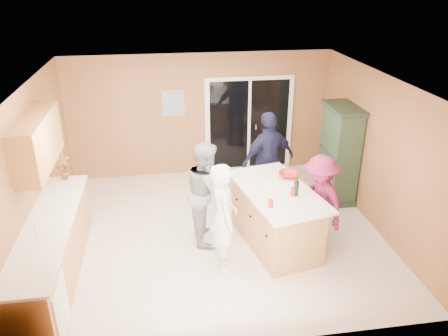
{
  "coord_description": "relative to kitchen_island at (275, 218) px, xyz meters",
  "views": [
    {
      "loc": [
        -0.82,
        -6.31,
        4.1
      ],
      "look_at": [
        0.15,
        0.1,
        1.15
      ],
      "focal_mm": 35.0,
      "sensor_mm": 36.0,
      "label": 1
    }
  ],
  "objects": [
    {
      "name": "wall_back",
      "position": [
        -0.9,
        2.97,
        0.84
      ],
      "size": [
        5.5,
        0.1,
        2.6
      ],
      "primitive_type": "cube",
      "color": "tan",
      "rests_on": "ground"
    },
    {
      "name": "woman_navy",
      "position": [
        0.18,
        1.27,
        0.46
      ],
      "size": [
        1.17,
        0.79,
        1.84
      ],
      "primitive_type": "imported",
      "rotation": [
        0.0,
        0.0,
        3.48
      ],
      "color": "#1C1D3E",
      "rests_on": "floor"
    },
    {
      "name": "tulip_vase",
      "position": [
        -3.35,
        0.98,
        0.7
      ],
      "size": [
        0.27,
        0.22,
        0.45
      ],
      "primitive_type": "imported",
      "rotation": [
        0.0,
        0.0,
        0.28
      ],
      "color": "red",
      "rests_on": "left_cabinet_run"
    },
    {
      "name": "woman_magenta",
      "position": [
        0.69,
        -0.05,
        0.3
      ],
      "size": [
        0.88,
        1.12,
        1.53
      ],
      "primitive_type": "imported",
      "rotation": [
        0.0,
        0.0,
        -1.21
      ],
      "color": "#901F47",
      "rests_on": "floor"
    },
    {
      "name": "tumbler_near",
      "position": [
        -0.23,
        -0.51,
        0.58
      ],
      "size": [
        0.09,
        0.09,
        0.11
      ],
      "primitive_type": "cylinder",
      "rotation": [
        0.0,
        0.0,
        -0.13
      ],
      "color": "red",
      "rests_on": "kitchen_island"
    },
    {
      "name": "wine_bottle",
      "position": [
        0.23,
        -0.24,
        0.65
      ],
      "size": [
        0.07,
        0.07,
        0.32
      ],
      "rotation": [
        0.0,
        0.0,
        0.26
      ],
      "color": "black",
      "rests_on": "kitchen_island"
    },
    {
      "name": "wall_left",
      "position": [
        -3.65,
        0.47,
        0.84
      ],
      "size": [
        0.1,
        5.0,
        2.6
      ],
      "primitive_type": "cube",
      "color": "tan",
      "rests_on": "ground"
    },
    {
      "name": "framed_picture",
      "position": [
        -1.45,
        2.94,
        1.14
      ],
      "size": [
        0.46,
        0.04,
        0.56
      ],
      "color": "tan",
      "rests_on": "wall_back"
    },
    {
      "name": "wall_front",
      "position": [
        -0.9,
        -2.03,
        0.84
      ],
      "size": [
        5.5,
        0.1,
        2.6
      ],
      "primitive_type": "cube",
      "color": "tan",
      "rests_on": "ground"
    },
    {
      "name": "floor",
      "position": [
        -0.9,
        0.47,
        -0.46
      ],
      "size": [
        5.5,
        5.5,
        0.0
      ],
      "primitive_type": "plane",
      "color": "white",
      "rests_on": "ground"
    },
    {
      "name": "white_plate",
      "position": [
        -0.08,
        0.12,
        0.53
      ],
      "size": [
        0.28,
        0.28,
        0.02
      ],
      "primitive_type": "cylinder",
      "rotation": [
        0.0,
        0.0,
        0.26
      ],
      "color": "white",
      "rests_on": "kitchen_island"
    },
    {
      "name": "serving_bowl",
      "position": [
        0.31,
        0.41,
        0.56
      ],
      "size": [
        0.43,
        0.43,
        0.08
      ],
      "primitive_type": "imported",
      "rotation": [
        0.0,
        0.0,
        -0.39
      ],
      "color": "red",
      "rests_on": "kitchen_island"
    },
    {
      "name": "tumbler_far",
      "position": [
        0.19,
        -0.22,
        0.59
      ],
      "size": [
        0.09,
        0.09,
        0.12
      ],
      "primitive_type": "cylinder",
      "rotation": [
        0.0,
        0.0,
        0.11
      ],
      "color": "red",
      "rests_on": "kitchen_island"
    },
    {
      "name": "sliding_door",
      "position": [
        0.15,
        2.93,
        0.59
      ],
      "size": [
        1.9,
        0.07,
        2.1
      ],
      "color": "white",
      "rests_on": "floor"
    },
    {
      "name": "ceiling",
      "position": [
        -0.9,
        0.47,
        2.14
      ],
      "size": [
        5.5,
        5.0,
        0.1
      ],
      "primitive_type": "cube",
      "color": "silver",
      "rests_on": "wall_back"
    },
    {
      "name": "woman_white",
      "position": [
        -0.92,
        -0.49,
        0.38
      ],
      "size": [
        0.45,
        0.64,
        1.69
      ],
      "primitive_type": "imported",
      "rotation": [
        0.0,
        0.0,
        1.64
      ],
      "color": "white",
      "rests_on": "floor"
    },
    {
      "name": "wall_right",
      "position": [
        1.85,
        0.47,
        0.84
      ],
      "size": [
        0.1,
        5.0,
        2.6
      ],
      "primitive_type": "cube",
      "color": "tan",
      "rests_on": "ground"
    },
    {
      "name": "green_hutch",
      "position": [
        1.59,
        1.41,
        0.44
      ],
      "size": [
        0.53,
        1.01,
        1.85
      ],
      "color": "#1F3324",
      "rests_on": "floor"
    },
    {
      "name": "kitchen_island",
      "position": [
        0.0,
        0.0,
        0.0
      ],
      "size": [
        1.37,
        2.05,
        0.99
      ],
      "rotation": [
        0.0,
        0.0,
        0.2
      ],
      "color": "#C57D4C",
      "rests_on": "floor"
    },
    {
      "name": "upper_cabinets",
      "position": [
        -3.48,
        0.27,
        1.41
      ],
      "size": [
        0.35,
        1.6,
        0.75
      ],
      "primitive_type": "cube",
      "color": "#C57D4C",
      "rests_on": "wall_left"
    },
    {
      "name": "woman_grey",
      "position": [
        -1.07,
        0.34,
        0.39
      ],
      "size": [
        0.66,
        0.84,
        1.7
      ],
      "primitive_type": "imported",
      "rotation": [
        0.0,
        0.0,
        1.59
      ],
      "color": "#979799",
      "rests_on": "floor"
    },
    {
      "name": "left_cabinet_run",
      "position": [
        -3.35,
        -0.58,
        -0.0
      ],
      "size": [
        0.65,
        3.05,
        1.24
      ],
      "color": "#C57D4C",
      "rests_on": "floor"
    }
  ]
}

